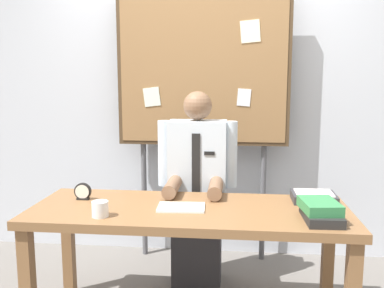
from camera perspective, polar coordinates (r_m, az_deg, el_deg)
back_wall at (r=3.52m, az=1.74°, el=6.74°), size 6.40×0.08×2.70m
desk at (r=2.49m, az=-0.39°, el=-10.63°), size 1.84×0.69×0.74m
person at (r=2.97m, az=0.72°, el=-7.34°), size 0.55×0.56×1.40m
bulletin_board at (r=3.31m, az=1.49°, el=9.96°), size 1.35×0.09×2.18m
book_stack at (r=2.33m, az=17.10°, el=-8.72°), size 0.21×0.30×0.10m
open_notebook at (r=2.44m, az=-1.48°, el=-8.63°), size 0.28×0.20×0.01m
desk_clock at (r=2.69m, az=-14.67°, el=-6.36°), size 0.11×0.04×0.11m
coffee_mug at (r=2.34m, az=-12.41°, el=-8.65°), size 0.09×0.09×0.09m
paper_tray at (r=2.67m, az=16.25°, el=-6.94°), size 0.26×0.20×0.06m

